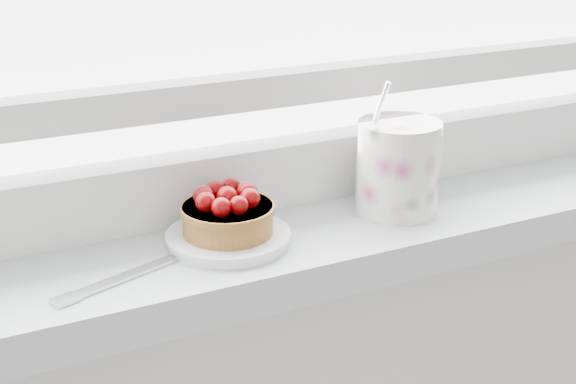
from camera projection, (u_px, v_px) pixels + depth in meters
saucer at (228, 238)px, 0.79m from camera, size 0.12×0.12×0.01m
raspberry_tart at (227, 213)px, 0.78m from camera, size 0.09×0.09×0.05m
floral_mug at (400, 164)px, 0.86m from camera, size 0.14×0.11×0.14m
fork at (157, 264)px, 0.75m from camera, size 0.21×0.09×0.00m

